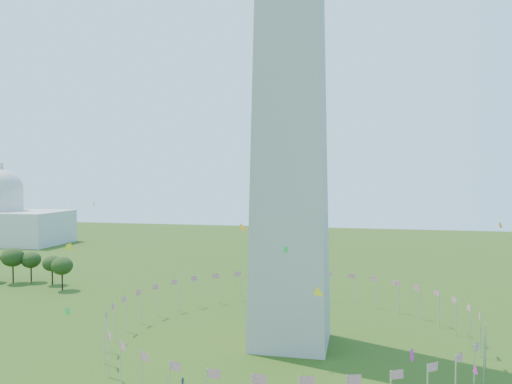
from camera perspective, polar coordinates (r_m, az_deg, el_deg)
flag_ring at (r=116.25m, az=3.94°, el=-14.81°), size 80.24×80.24×9.00m
capitol_building at (r=310.21m, az=-27.03°, el=-1.01°), size 70.00×35.00×46.00m
kites_aloft at (r=87.21m, az=8.68°, el=-11.74°), size 105.96×83.04×35.89m
tree_line_west at (r=197.44m, az=-27.11°, el=-7.66°), size 56.09×15.66×13.19m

